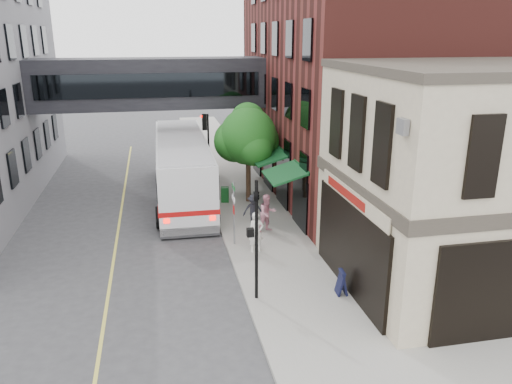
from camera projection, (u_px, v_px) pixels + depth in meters
name	position (u px, v px, depth m)	size (l,w,h in m)	color
ground	(257.00, 333.00, 16.46)	(120.00, 120.00, 0.00)	#38383A
sidewalk_main	(242.00, 197.00, 29.88)	(4.00, 60.00, 0.15)	gray
corner_building	(479.00, 179.00, 18.77)	(10.19, 8.12, 8.45)	tan
brick_building	(368.00, 76.00, 30.25)	(13.76, 18.00, 14.00)	#521E19
skyway_bridge	(150.00, 83.00, 30.70)	(14.00, 3.18, 3.00)	black
traffic_signal_near	(256.00, 226.00, 17.49)	(0.44, 0.22, 4.60)	black
traffic_signal_far	(206.00, 135.00, 31.36)	(0.53, 0.28, 4.50)	black
street_sign_pole	(234.00, 208.00, 22.48)	(0.08, 0.75, 3.00)	gray
street_tree	(247.00, 136.00, 28.03)	(3.80, 3.20, 5.60)	#382619
lane_marking	(118.00, 232.00, 24.83)	(0.12, 40.00, 0.01)	#D8CC4C
bus	(182.00, 165.00, 29.44)	(3.34, 13.20, 3.54)	white
pedestrian_a	(256.00, 232.00, 21.98)	(0.66, 0.43, 1.82)	white
pedestrian_b	(267.00, 213.00, 24.24)	(0.91, 0.71, 1.88)	pink
pedestrian_c	(253.00, 210.00, 25.07)	(1.04, 0.60, 1.61)	black
newspaper_box	(225.00, 194.00, 28.68)	(0.44, 0.39, 0.87)	#12501D
sandwich_board	(342.00, 282.00, 18.49)	(0.34, 0.53, 0.94)	black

